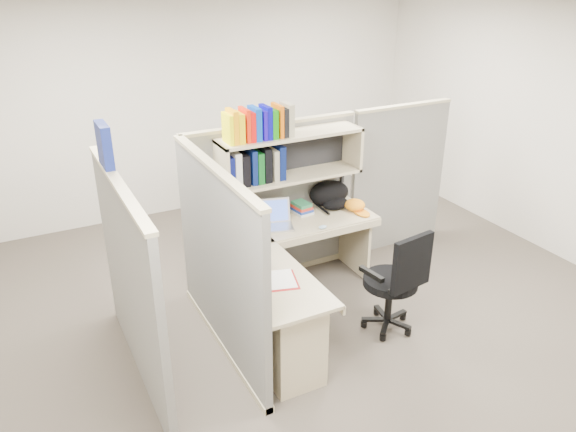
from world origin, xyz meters
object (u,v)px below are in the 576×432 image
laptop (274,216)px  snack_canister (260,259)px  backpack (332,195)px  task_chair (393,296)px  desk (291,304)px

laptop → snack_canister: (-0.41, -0.58, -0.07)m
backpack → task_chair: bearing=-74.2°
desk → backpack: bearing=45.4°
laptop → snack_canister: laptop is taller
desk → snack_canister: (-0.16, 0.24, 0.35)m
laptop → backpack: 0.76m
snack_canister → task_chair: task_chair is taller
desk → laptop: laptop is taller
laptop → snack_canister: bearing=-108.7°
desk → laptop: bearing=73.3°
task_chair → snack_canister: bearing=158.6°
laptop → task_chair: 1.30m
laptop → task_chair: (0.66, -1.00, -0.50)m
desk → backpack: (0.99, 1.00, 0.42)m
backpack → snack_canister: bearing=-126.6°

